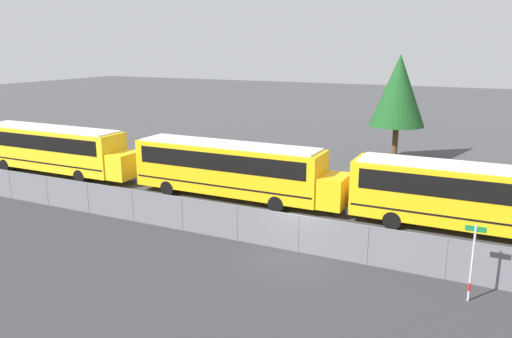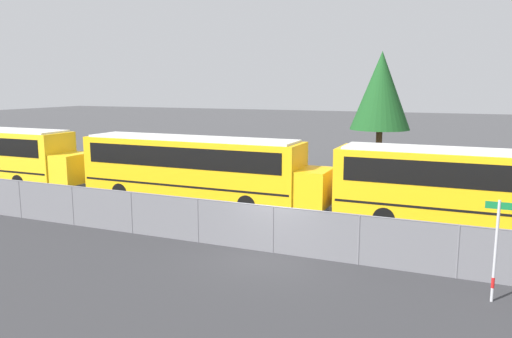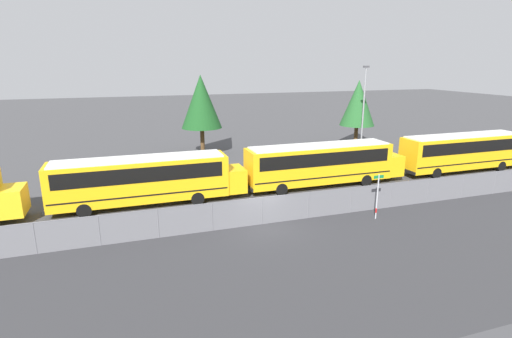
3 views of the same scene
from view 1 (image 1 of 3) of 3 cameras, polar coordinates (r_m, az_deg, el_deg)
The scene contains 8 objects.
ground_plane at distance 22.52m, azimuth 4.83°, elevation -9.43°, with size 200.00×200.00×0.00m, color #424244.
road_strip at distance 17.63m, azimuth -2.53°, elevation -16.41°, with size 101.34×12.00×0.01m.
fence at distance 22.18m, azimuth 4.87°, elevation -7.33°, with size 67.41×0.07×1.73m.
school_bus_0 at distance 37.95m, azimuth -22.08°, elevation 2.35°, with size 13.16×2.45×3.36m.
school_bus_1 at distance 29.38m, azimuth -2.75°, elevation 0.25°, with size 13.16×2.45×3.36m.
school_bus_2 at distance 26.09m, azimuth 24.37°, elevation -2.77°, with size 13.16×2.45×3.36m.
street_sign at distance 19.38m, azimuth 23.48°, elevation -9.65°, with size 0.70×0.09×2.89m.
tree_1 at distance 40.20m, azimuth 15.98°, elevation 8.59°, with size 4.21×4.21×8.31m.
Camera 1 is at (7.30, -19.36, 8.89)m, focal length 35.00 mm.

